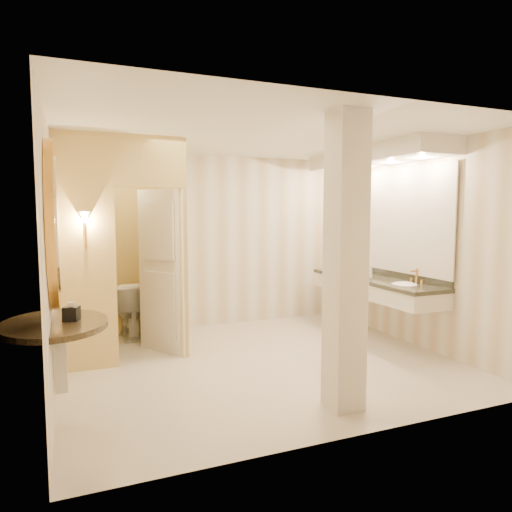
# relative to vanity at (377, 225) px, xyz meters

# --- Properties ---
(floor) EXTENTS (4.50, 4.50, 0.00)m
(floor) POSITION_rel_vanity_xyz_m (-1.98, -0.40, -1.63)
(floor) COLOR beige
(floor) RESTS_ON ground
(ceiling) EXTENTS (4.50, 4.50, 0.00)m
(ceiling) POSITION_rel_vanity_xyz_m (-1.98, -0.40, 1.07)
(ceiling) COLOR white
(ceiling) RESTS_ON wall_back
(wall_back) EXTENTS (4.50, 0.02, 2.70)m
(wall_back) POSITION_rel_vanity_xyz_m (-1.98, 1.60, -0.28)
(wall_back) COLOR beige
(wall_back) RESTS_ON floor
(wall_front) EXTENTS (4.50, 0.02, 2.70)m
(wall_front) POSITION_rel_vanity_xyz_m (-1.98, -2.40, -0.28)
(wall_front) COLOR beige
(wall_front) RESTS_ON floor
(wall_left) EXTENTS (0.02, 4.00, 2.70)m
(wall_left) POSITION_rel_vanity_xyz_m (-4.23, -0.40, -0.28)
(wall_left) COLOR beige
(wall_left) RESTS_ON floor
(wall_right) EXTENTS (0.02, 4.00, 2.70)m
(wall_right) POSITION_rel_vanity_xyz_m (0.27, -0.40, -0.28)
(wall_right) COLOR beige
(wall_right) RESTS_ON floor
(toilet_closet) EXTENTS (1.50, 1.55, 2.70)m
(toilet_closet) POSITION_rel_vanity_xyz_m (-3.11, 0.57, -0.24)
(toilet_closet) COLOR #F1DA7E
(toilet_closet) RESTS_ON floor
(wall_sconce) EXTENTS (0.14, 0.14, 0.42)m
(wall_sconce) POSITION_rel_vanity_xyz_m (-3.90, 0.03, 0.10)
(wall_sconce) COLOR #C98C40
(wall_sconce) RESTS_ON toilet_closet
(vanity) EXTENTS (0.75, 2.56, 2.09)m
(vanity) POSITION_rel_vanity_xyz_m (0.00, 0.00, 0.00)
(vanity) COLOR beige
(vanity) RESTS_ON floor
(console_shelf) EXTENTS (1.10, 1.10, 2.00)m
(console_shelf) POSITION_rel_vanity_xyz_m (-4.19, -1.18, -0.28)
(console_shelf) COLOR black
(console_shelf) RESTS_ON floor
(pillar) EXTENTS (0.30, 0.30, 2.70)m
(pillar) POSITION_rel_vanity_xyz_m (-1.76, -1.89, -0.28)
(pillar) COLOR beige
(pillar) RESTS_ON floor
(tissue_box) EXTENTS (0.16, 0.16, 0.12)m
(tissue_box) POSITION_rel_vanity_xyz_m (-4.07, -1.18, -0.69)
(tissue_box) COLOR black
(tissue_box) RESTS_ON console_shelf
(toilet) EXTENTS (0.48, 0.82, 0.82)m
(toilet) POSITION_rel_vanity_xyz_m (-3.30, 1.35, -1.22)
(toilet) COLOR white
(toilet) RESTS_ON floor
(soap_bottle_a) EXTENTS (0.07, 0.07, 0.14)m
(soap_bottle_a) POSITION_rel_vanity_xyz_m (-0.10, 0.35, -0.68)
(soap_bottle_a) COLOR beige
(soap_bottle_a) RESTS_ON vanity
(soap_bottle_b) EXTENTS (0.09, 0.09, 0.12)m
(soap_bottle_b) POSITION_rel_vanity_xyz_m (-0.09, 0.39, -0.70)
(soap_bottle_b) COLOR silver
(soap_bottle_b) RESTS_ON vanity
(soap_bottle_c) EXTENTS (0.10, 0.10, 0.20)m
(soap_bottle_c) POSITION_rel_vanity_xyz_m (-0.14, -0.03, -0.65)
(soap_bottle_c) COLOR #C6B28C
(soap_bottle_c) RESTS_ON vanity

